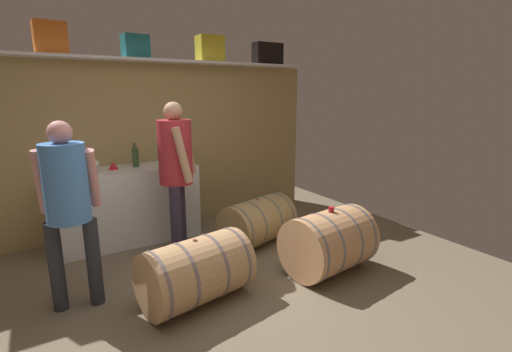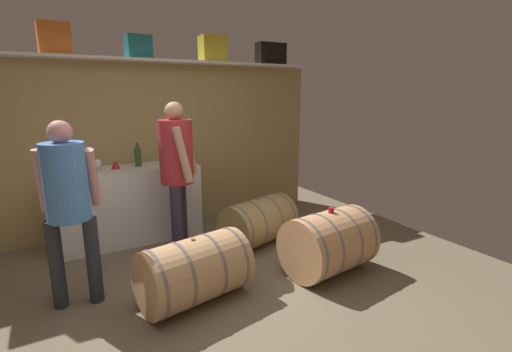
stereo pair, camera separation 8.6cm
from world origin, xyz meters
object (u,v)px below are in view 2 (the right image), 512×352
Objects in this scene: toolcase_yellow at (213,49)px; winemaker_pouring at (67,196)px; red_funnel at (116,165)px; wine_barrel_near at (328,243)px; toolcase_teal at (138,47)px; visitor_tasting at (177,163)px; toolcase_orange at (54,39)px; tasting_cup at (331,210)px; toolcase_black at (271,54)px; wine_barrel_flank at (194,270)px; wine_bottle_amber at (67,163)px; wine_glass at (98,163)px; wine_bottle_green at (138,155)px; wine_barrel_far at (258,221)px; work_cabinet at (130,204)px.

toolcase_yellow reaches higher than winemaker_pouring.
wine_barrel_near is (1.68, -1.91, -0.64)m from red_funnel.
toolcase_teal is at bearing 114.44° from wine_barrel_near.
toolcase_teal is at bearing -144.50° from visitor_tasting.
tasting_cup is at bearing -47.56° from toolcase_orange.
visitor_tasting reaches higher than wine_barrel_near.
wine_barrel_flank is at bearing -134.81° from toolcase_black.
toolcase_yellow is 5.95× the size of tasting_cup.
wine_bottle_amber is 0.36× the size of wine_barrel_near.
toolcase_yellow is 2.72m from tasting_cup.
toolcase_yellow reaches higher than toolcase_teal.
wine_glass is 2.70m from wine_barrel_near.
wine_bottle_green is 5.21× the size of tasting_cup.
visitor_tasting reaches higher than red_funnel.
toolcase_yellow reaches higher than wine_bottle_amber.
toolcase_orange reaches higher than visitor_tasting.
wine_barrel_far is at bearing 104.66° from tasting_cup.
red_funnel is 0.12× the size of wine_barrel_near.
tasting_cup is at bearing -6.98° from wine_barrel_near.
wine_glass is 0.15× the size of wine_barrel_flank.
visitor_tasting is (1.02, -0.91, -1.32)m from toolcase_orange.
work_cabinet is at bearing 129.75° from tasting_cup.
toolcase_teal is 2.98m from tasting_cup.
toolcase_yellow is 1.72m from wine_bottle_green.
work_cabinet is 0.97× the size of visitor_tasting.
toolcase_orange reaches higher than toolcase_black.
toolcase_orange is at bearing 133.21° from wine_barrel_far.
red_funnel is (-1.37, -0.19, -1.40)m from toolcase_yellow.
toolcase_orange reaches higher than wine_bottle_green.
wine_barrel_near is at bearing 180.00° from tasting_cup.
toolcase_orange is 1.41m from wine_glass.
wine_glass is 1.97m from wine_barrel_far.
toolcase_black reaches higher than wine_barrel_far.
toolcase_teal is at bearing 116.23° from wine_barrel_far.
toolcase_teal is 0.97m from toolcase_yellow.
toolcase_teal is 1.61m from wine_bottle_amber.
winemaker_pouring is (-0.89, 0.46, 0.69)m from wine_barrel_flank.
red_funnel is (-0.13, 0.02, 0.50)m from work_cabinet.
toolcase_orange is at bearing 129.01° from wine_barrel_near.
toolcase_black is 3.94× the size of red_funnel.
visitor_tasting reaches higher than wine_bottle_amber.
toolcase_yellow is at bearing 48.49° from winemaker_pouring.
winemaker_pouring is at bearing -36.02° from visitor_tasting.
wine_bottle_green is 2.43m from tasting_cup.
toolcase_orange is 3.06× the size of red_funnel.
toolcase_black is at bearing 144.84° from visitor_tasting.
tasting_cup reaches higher than wine_barrel_far.
tasting_cup is at bearing -38.45° from wine_bottle_amber.
wine_barrel_flank is at bearing -70.98° from toolcase_orange.
visitor_tasting is (1.10, 0.55, 0.07)m from winemaker_pouring.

